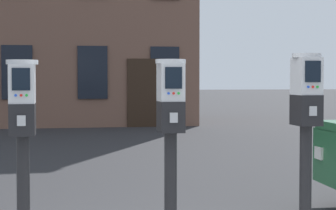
{
  "coord_description": "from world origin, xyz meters",
  "views": [
    {
      "loc": [
        -0.68,
        -4.34,
        1.46
      ],
      "look_at": [
        0.14,
        -0.0,
        1.28
      ],
      "focal_mm": 64.79,
      "sensor_mm": 36.0,
      "label": 1
    }
  ],
  "objects": [
    {
      "name": "parking_meter_twin_adjacent",
      "position": [
        0.14,
        -0.1,
        1.15
      ],
      "size": [
        0.22,
        0.25,
        1.47
      ],
      "rotation": [
        0.0,
        0.0,
        -1.59
      ],
      "color": "black",
      "rests_on": "sidewalk_slab"
    },
    {
      "name": "parking_meter_end_of_row",
      "position": [
        1.17,
        -0.1,
        1.18
      ],
      "size": [
        0.22,
        0.25,
        1.52
      ],
      "rotation": [
        0.0,
        0.0,
        -1.59
      ],
      "color": "black",
      "rests_on": "sidewalk_slab"
    },
    {
      "name": "parking_meter_near_kerb",
      "position": [
        -0.89,
        -0.1,
        1.14
      ],
      "size": [
        0.22,
        0.25,
        1.46
      ],
      "rotation": [
        0.0,
        0.0,
        -1.59
      ],
      "color": "black",
      "rests_on": "sidewalk_slab"
    }
  ]
}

